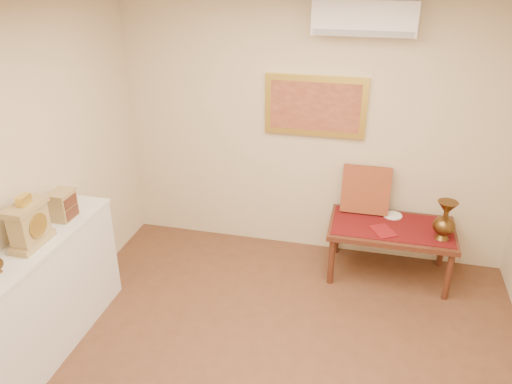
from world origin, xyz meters
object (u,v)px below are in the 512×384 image
(brass_urn_tall, at_px, (446,216))
(low_table, at_px, (391,232))
(display_ledge, at_px, (31,311))
(mantel_clock, at_px, (29,224))
(wooden_chest, at_px, (63,205))

(brass_urn_tall, height_order, low_table, brass_urn_tall)
(display_ledge, relative_size, low_table, 1.68)
(low_table, bearing_deg, mantel_clock, -147.33)
(brass_urn_tall, distance_m, display_ledge, 3.59)
(wooden_chest, height_order, low_table, wooden_chest)
(wooden_chest, relative_size, low_table, 0.20)
(brass_urn_tall, relative_size, display_ledge, 0.23)
(brass_urn_tall, distance_m, mantel_clock, 3.51)
(display_ledge, relative_size, wooden_chest, 8.28)
(display_ledge, bearing_deg, wooden_chest, 89.71)
(brass_urn_tall, height_order, display_ledge, brass_urn_tall)
(wooden_chest, bearing_deg, display_ledge, -90.29)
(mantel_clock, height_order, low_table, mantel_clock)
(mantel_clock, bearing_deg, brass_urn_tall, 26.85)
(wooden_chest, xyz_separation_m, low_table, (2.67, 1.29, -0.62))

